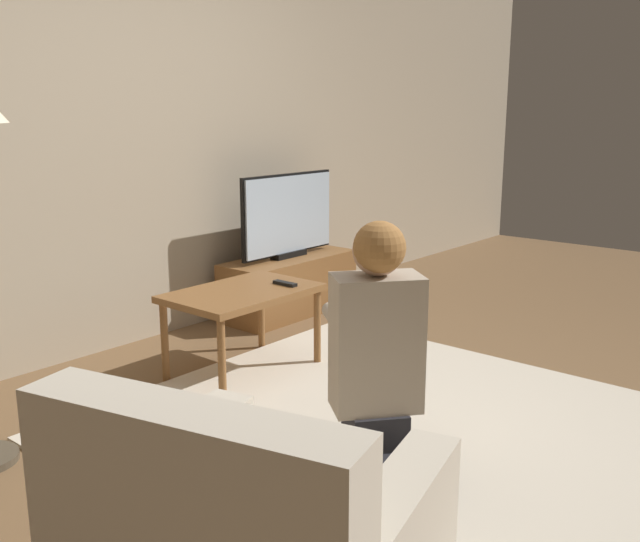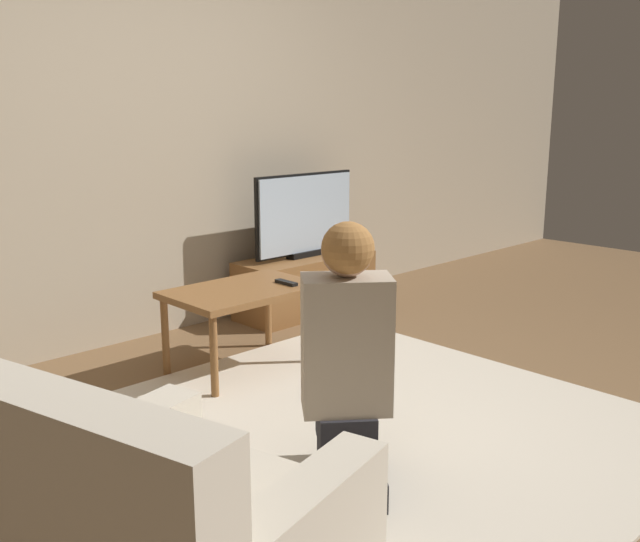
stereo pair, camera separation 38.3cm
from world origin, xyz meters
name	(u,v)px [view 1 (the left image)]	position (x,y,z in m)	size (l,w,h in m)	color
ground_plane	(384,429)	(0.00, 0.00, 0.00)	(10.00, 10.00, 0.00)	brown
wall_back	(117,129)	(0.00, 1.93, 1.30)	(10.00, 0.06, 2.60)	tan
rug	(384,427)	(0.00, 0.00, 0.01)	(2.32, 2.38, 0.02)	beige
tv_stand	(289,285)	(1.11, 1.60, 0.20)	(1.03, 0.40, 0.40)	brown
tv	(288,215)	(1.11, 1.60, 0.70)	(0.87, 0.08, 0.58)	black
coffee_table	(243,300)	(0.08, 0.99, 0.41)	(0.80, 0.52, 0.47)	brown
person_kneeling	(377,348)	(-0.34, -0.19, 0.52)	(0.67, 0.74, 1.00)	#232328
remote	(285,283)	(0.31, 0.89, 0.48)	(0.04, 0.15, 0.02)	black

